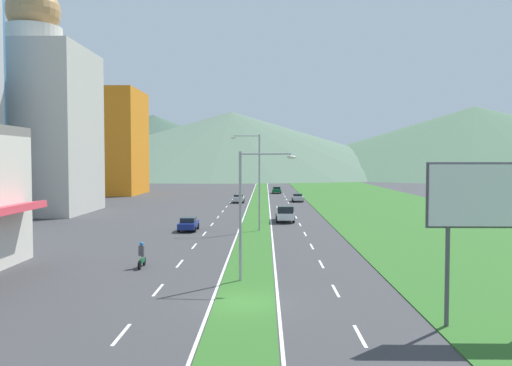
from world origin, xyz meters
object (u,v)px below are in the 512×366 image
pickup_truck_0 (285,214)px  motorcycle_rider (142,257)px  car_3 (239,198)px  street_lamp_mid (256,176)px  car_4 (277,190)px  billboard_roadside (496,202)px  street_lamp_near (248,205)px  car_0 (188,224)px  car_2 (297,198)px

pickup_truck_0 → motorcycle_rider: (-10.97, -26.93, -0.24)m
car_3 → motorcycle_rider: bearing=175.9°
street_lamp_mid → car_3: 36.43m
street_lamp_mid → car_4: street_lamp_mid is taller
street_lamp_mid → billboard_roadside: size_ratio=1.37×
car_3 → motorcycle_rider: motorcycle_rider is taller
billboard_roadside → motorcycle_rider: size_ratio=3.70×
motorcycle_rider → pickup_truck_0: bearing=-22.2°
car_4 → pickup_truck_0: bearing=-0.2°
street_lamp_near → billboard_roadside: bearing=-37.3°
street_lamp_near → pickup_truck_0: (3.47, 30.89, -3.75)m
car_0 → pickup_truck_0: 13.33m
car_4 → car_2: bearing=7.9°
pickup_truck_0 → motorcycle_rider: size_ratio=2.70×
motorcycle_rider → street_lamp_mid: bearing=-22.4°
street_lamp_mid → car_0: bearing=178.6°
street_lamp_near → car_3: size_ratio=1.98×
billboard_roadside → car_2: size_ratio=1.80×
car_4 → car_0: bearing=-9.9°
street_lamp_mid → pickup_truck_0: 10.21m
street_lamp_mid → billboard_roadside: bearing=-70.3°
car_0 → car_3: 35.88m
street_lamp_near → car_3: (-3.57, 58.41, -3.96)m
pickup_truck_0 → motorcycle_rider: pickup_truck_0 is taller
billboard_roadside → car_4: (-7.62, 92.47, -4.87)m
car_3 → motorcycle_rider: size_ratio=2.03×
car_0 → pickup_truck_0: (10.51, 8.19, 0.25)m
pickup_truck_0 → car_4: bearing=179.8°
street_lamp_mid → pickup_truck_0: size_ratio=1.88×
billboard_roadside → car_3: billboard_roadside is taller
car_2 → car_4: size_ratio=0.93×
car_0 → motorcycle_rider: (-0.46, -18.74, 0.01)m
car_0 → car_4: bearing=-9.9°
street_lamp_near → street_lamp_mid: size_ratio=0.79×
street_lamp_near → billboard_roadside: (11.26, -8.58, 0.89)m
street_lamp_near → street_lamp_mid: (0.15, 22.52, 1.07)m
street_lamp_near → car_3: bearing=93.5°
car_0 → street_lamp_mid: bearing=-91.4°
billboard_roadside → car_4: 92.91m
billboard_roadside → motorcycle_rider: (-18.76, 12.55, -4.88)m
street_lamp_mid → car_4: (3.50, 61.37, -5.04)m
motorcycle_rider → car_0: bearing=-1.4°
car_3 → car_4: 26.48m
billboard_roadside → car_4: size_ratio=1.67×
billboard_roadside → pickup_truck_0: billboard_roadside is taller
billboard_roadside → car_2: bearing=93.6°
billboard_roadside → motorcycle_rider: billboard_roadside is taller
car_0 → car_4: (10.68, 61.19, 0.03)m
street_lamp_mid → car_0: 8.79m
pickup_truck_0 → street_lamp_near: bearing=-6.4°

